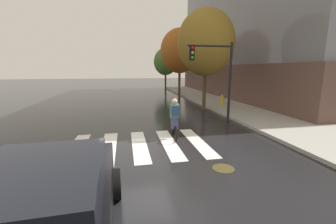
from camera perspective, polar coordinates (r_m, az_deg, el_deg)
The scene contains 12 objects.
ground_plane at distance 8.50m, azimuth -7.87°, elevation -8.60°, with size 120.00×120.00×0.00m, color black.
sidewalk at distance 12.46m, azimuth 36.75°, elevation -4.02°, with size 6.50×50.00×0.15m, color #9E9B93.
crosswalk_stripes at distance 8.50m, azimuth -7.38°, elevation -8.54°, with size 5.12×3.56×0.01m.
manhole_cover at distance 6.82m, azimuth 14.15°, elevation -13.93°, with size 0.64×0.64×0.01m, color #473D1E.
sedan_near at distance 3.88m, azimuth -29.36°, elevation -22.16°, with size 2.31×4.67×1.59m.
cyclist at distance 8.98m, azimuth 1.67°, elevation -1.81°, with size 0.38×1.71×1.69m.
traffic_light_near at distance 12.01m, azimuth 12.32°, elevation 10.92°, with size 2.47×0.28×4.20m.
fire_hydrant at distance 17.25m, azimuth 13.83°, elevation 3.08°, with size 0.33×0.22×0.78m.
street_tree_near at distance 15.45m, azimuth 9.76°, elevation 17.29°, with size 3.79×3.79×6.73m.
street_tree_mid at distance 22.77m, azimuth 3.04°, elevation 15.53°, with size 3.83×3.83×6.81m.
street_tree_far at distance 30.47m, azimuth -0.66°, elevation 12.90°, with size 3.15×3.15×5.61m.
corner_building at distance 27.50m, azimuth 29.22°, elevation 19.48°, with size 15.61×24.44×15.05m.
Camera 1 is at (-0.39, -8.00, 2.86)m, focal length 23.52 mm.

